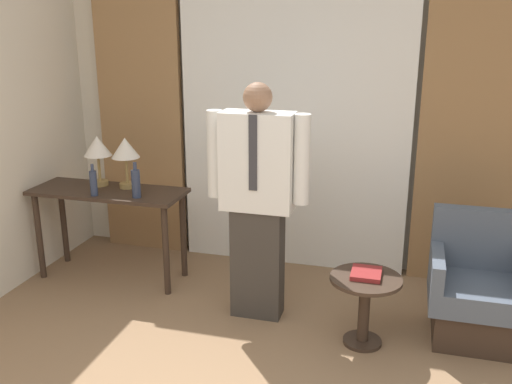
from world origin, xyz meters
TOP-DOWN VIEW (x-y plane):
  - wall_back at (0.00, 3.14)m, footprint 10.00×0.06m
  - curtain_sheer_center at (0.00, 3.01)m, footprint 1.92×0.06m
  - curtain_drape_left at (-1.39, 3.01)m, footprint 0.78×0.06m
  - curtain_drape_right at (1.39, 3.01)m, footprint 0.78×0.06m
  - desk at (-1.37, 2.32)m, footprint 1.25×0.47m
  - table_lamp_left at (-1.50, 2.42)m, footprint 0.23×0.23m
  - table_lamp_right at (-1.25, 2.42)m, footprint 0.23×0.23m
  - bottle_near_edge at (-1.40, 2.15)m, footprint 0.06×0.06m
  - bottle_by_lamp at (-1.06, 2.20)m, footprint 0.07×0.07m
  - person at (-0.04, 2.03)m, footprint 0.72×0.24m
  - armchair at (1.46, 2.11)m, footprint 0.64×0.58m
  - side_table at (0.74, 1.83)m, footprint 0.47×0.47m
  - book at (0.74, 1.86)m, footprint 0.19×0.22m

SIDE VIEW (x-z plane):
  - armchair at x=1.46m, z-range -0.10..0.75m
  - side_table at x=0.74m, z-range 0.09..0.57m
  - book at x=0.74m, z-range 0.48..0.51m
  - desk at x=-1.37m, z-range 0.25..1.01m
  - bottle_near_edge at x=-1.40m, z-range 0.74..0.99m
  - bottle_by_lamp at x=-1.06m, z-range 0.74..1.01m
  - person at x=-0.04m, z-range 0.06..1.75m
  - table_lamp_left at x=-1.50m, z-range 0.86..1.27m
  - table_lamp_right at x=-1.25m, z-range 0.86..1.27m
  - curtain_sheer_center at x=0.00m, z-range 0.00..2.58m
  - curtain_drape_left at x=-1.39m, z-range 0.00..2.58m
  - curtain_drape_right at x=1.39m, z-range 0.00..2.58m
  - wall_back at x=0.00m, z-range 0.00..2.70m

